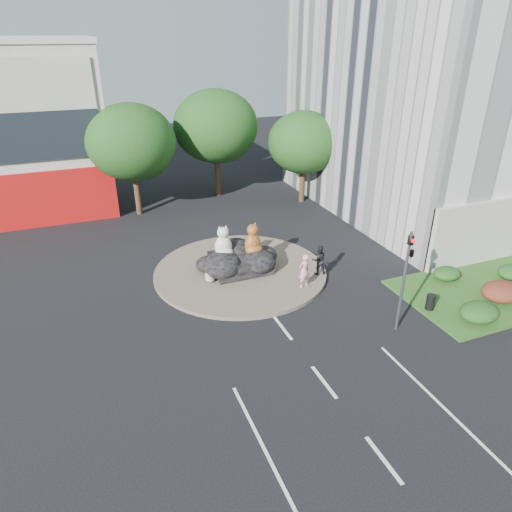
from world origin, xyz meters
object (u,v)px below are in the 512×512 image
(cat_tabby, at_px, (253,238))
(kitten_white, at_px, (271,266))
(cat_white, at_px, (223,241))
(litter_bin, at_px, (430,302))
(pedestrian_dark, at_px, (319,260))
(pedestrian_pink, at_px, (304,271))
(kitten_calico, at_px, (209,273))

(cat_tabby, relative_size, kitten_white, 2.34)
(cat_white, distance_m, litter_bin, 11.42)
(kitten_white, relative_size, pedestrian_dark, 0.47)
(kitten_white, xyz_separation_m, litter_bin, (5.98, -6.39, -0.09))
(pedestrian_dark, bearing_deg, litter_bin, 134.70)
(cat_white, height_order, pedestrian_pink, cat_white)
(cat_tabby, relative_size, pedestrian_dark, 1.09)
(pedestrian_pink, bearing_deg, cat_tabby, -75.06)
(cat_white, height_order, cat_tabby, cat_white)
(pedestrian_pink, xyz_separation_m, pedestrian_dark, (1.44, 1.02, -0.09))
(cat_white, xyz_separation_m, pedestrian_dark, (4.91, -2.32, -0.99))
(pedestrian_pink, bearing_deg, kitten_white, -78.66)
(kitten_calico, relative_size, kitten_white, 1.25)
(cat_white, bearing_deg, kitten_calico, -138.80)
(cat_tabby, relative_size, kitten_calico, 1.87)
(pedestrian_dark, bearing_deg, cat_tabby, -22.19)
(kitten_white, relative_size, litter_bin, 1.02)
(kitten_calico, xyz_separation_m, kitten_white, (3.55, -0.29, -0.10))
(pedestrian_pink, relative_size, pedestrian_dark, 1.10)
(cat_tabby, bearing_deg, litter_bin, -71.94)
(kitten_calico, relative_size, pedestrian_pink, 0.53)
(cat_tabby, distance_m, kitten_white, 1.89)
(cat_tabby, distance_m, pedestrian_dark, 3.96)
(kitten_calico, bearing_deg, pedestrian_dark, 4.83)
(cat_tabby, bearing_deg, kitten_calico, 169.27)
(kitten_white, relative_size, pedestrian_pink, 0.43)
(kitten_calico, height_order, litter_bin, kitten_calico)
(cat_tabby, xyz_separation_m, pedestrian_pink, (1.76, -3.12, -0.90))
(pedestrian_dark, bearing_deg, kitten_white, -13.39)
(pedestrian_pink, height_order, pedestrian_dark, pedestrian_pink)
(kitten_calico, distance_m, pedestrian_pink, 5.22)
(kitten_calico, distance_m, kitten_white, 3.57)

